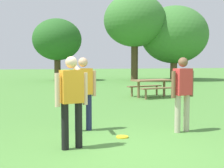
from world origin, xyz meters
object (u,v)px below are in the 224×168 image
person_thrower (183,89)px  person_bystander (83,88)px  person_catcher (72,96)px  tree_broad_center (135,21)px  tree_tall_left (57,40)px  picnic_table_near (152,84)px  tree_far_right (174,35)px  frisbee (122,137)px

person_thrower → person_bystander: bearing=161.2°
person_catcher → tree_broad_center: tree_broad_center is taller
tree_tall_left → person_thrower: bearing=-87.6°
tree_tall_left → picnic_table_near: bearing=-77.9°
picnic_table_near → tree_far_right: bearing=58.1°
person_thrower → frisbee: 1.70m
person_thrower → person_bystander: (-2.07, 0.70, 0.02)m
picnic_table_near → tree_broad_center: size_ratio=0.27×
person_bystander → picnic_table_near: (4.05, 5.47, -0.40)m
picnic_table_near → tree_broad_center: (3.24, 10.87, 4.29)m
person_catcher → tree_broad_center: 19.66m
person_bystander → person_catcher: bearing=-109.2°
frisbee → tree_broad_center: size_ratio=0.04×
person_bystander → tree_tall_left: size_ratio=0.32×
person_bystander → frisbee: size_ratio=6.47×
person_thrower → person_catcher: (-2.52, -0.60, 0.00)m
person_bystander → tree_broad_center: size_ratio=0.23×
tree_broad_center → tree_far_right: 3.75m
person_catcher → person_bystander: 1.38m
picnic_table_near → tree_broad_center: bearing=73.4°
person_thrower → picnic_table_near: person_thrower is taller
person_catcher → tree_tall_left: tree_tall_left is taller
person_catcher → tree_broad_center: bearing=66.3°
picnic_table_near → tree_far_right: size_ratio=0.31×
person_bystander → frisbee: person_bystander is taller
frisbee → picnic_table_near: 7.15m
tree_broad_center → picnic_table_near: bearing=-106.6°
person_thrower → tree_tall_left: size_ratio=0.32×
person_thrower → person_bystander: same height
person_catcher → person_bystander: (0.45, 1.30, 0.02)m
person_thrower → person_catcher: size_ratio=1.00×
person_bystander → tree_far_right: (10.89, 16.45, 2.85)m
person_catcher → tree_far_right: bearing=57.4°
tree_tall_left → tree_far_right: size_ratio=0.81×
tree_tall_left → tree_far_right: bearing=-11.3°
picnic_table_near → tree_broad_center: 12.13m
person_catcher → picnic_table_near: 8.13m
picnic_table_near → tree_tall_left: bearing=102.1°
tree_broad_center → tree_far_right: size_ratio=1.12×
picnic_table_near → person_thrower: bearing=-107.8°
person_catcher → frisbee: bearing=24.2°
person_thrower → picnic_table_near: size_ratio=0.86×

